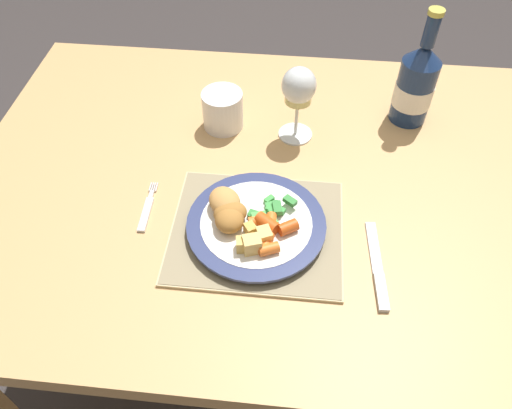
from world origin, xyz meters
name	(u,v)px	position (x,y,z in m)	size (l,w,h in m)	color
ground_plane	(277,347)	(0.00, 0.00, 0.00)	(6.00, 6.00, 0.00)	#383333
dining_table	(287,210)	(0.00, 0.00, 0.65)	(1.29, 0.88, 0.74)	tan
placemat	(254,230)	(-0.06, -0.14, 0.74)	(0.31, 0.26, 0.01)	#CCB789
dinner_plate	(254,225)	(-0.06, -0.13, 0.76)	(0.25, 0.25, 0.02)	white
breaded_croquettes	(225,210)	(-0.11, -0.13, 0.78)	(0.09, 0.11, 0.04)	#A87033
green_beans_pile	(268,211)	(-0.03, -0.11, 0.77)	(0.09, 0.08, 0.02)	green
glazed_carrots	(268,230)	(-0.03, -0.16, 0.78)	(0.09, 0.09, 0.02)	orange
fork	(145,210)	(-0.26, -0.11, 0.74)	(0.02, 0.12, 0.01)	silver
table_knife	(375,272)	(0.16, -0.20, 0.74)	(0.03, 0.18, 0.01)	silver
wine_glass	(294,89)	(0.00, 0.14, 0.86)	(0.07, 0.07, 0.16)	silver
bottle	(414,84)	(0.24, 0.22, 0.83)	(0.08, 0.08, 0.25)	navy
roast_potatoes	(251,240)	(-0.06, -0.18, 0.78)	(0.06, 0.06, 0.03)	#DBB256
drinking_cup	(221,109)	(-0.16, 0.15, 0.78)	(0.09, 0.09, 0.08)	white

